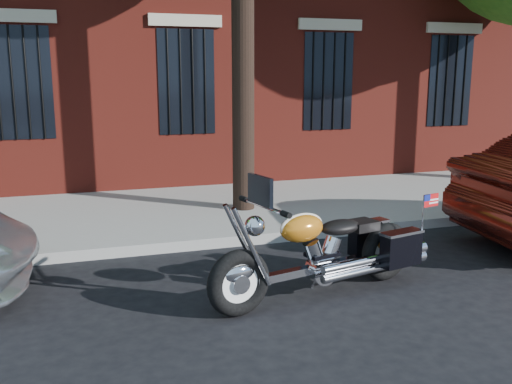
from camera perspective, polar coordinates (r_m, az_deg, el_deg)
name	(u,v)px	position (r m, az deg, el deg)	size (l,w,h in m)	color
ground	(273,277)	(6.82, 1.73, -8.52)	(120.00, 120.00, 0.00)	black
curb	(240,240)	(8.04, -1.57, -4.78)	(40.00, 0.16, 0.15)	gray
sidewalk	(210,210)	(9.80, -4.65, -1.79)	(40.00, 3.60, 0.15)	gray
motorcycle	(329,253)	(6.21, 7.32, -6.09)	(2.77, 1.17, 1.39)	black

